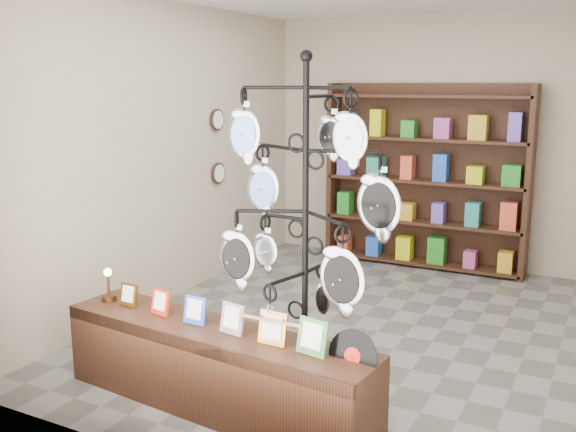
% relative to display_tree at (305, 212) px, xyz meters
% --- Properties ---
extents(ground, '(5.00, 5.00, 0.00)m').
position_rel_display_tree_xyz_m(ground, '(-0.28, 1.58, -1.39)').
color(ground, slate).
rests_on(ground, ground).
extents(room_envelope, '(5.00, 5.00, 5.00)m').
position_rel_display_tree_xyz_m(room_envelope, '(-0.28, 1.58, 0.46)').
color(room_envelope, '#ACA08A').
rests_on(room_envelope, ground).
extents(display_tree, '(1.23, 1.09, 2.41)m').
position_rel_display_tree_xyz_m(display_tree, '(0.00, 0.00, 0.00)').
color(display_tree, black).
rests_on(display_tree, ground).
extents(front_shelf, '(2.41, 0.72, 0.84)m').
position_rel_display_tree_xyz_m(front_shelf, '(-0.56, -0.25, -1.10)').
color(front_shelf, black).
rests_on(front_shelf, ground).
extents(back_shelving, '(2.42, 0.36, 2.20)m').
position_rel_display_tree_xyz_m(back_shelving, '(-0.28, 3.87, -0.36)').
color(back_shelving, black).
rests_on(back_shelving, ground).
extents(wall_clocks, '(0.03, 0.24, 0.84)m').
position_rel_display_tree_xyz_m(wall_clocks, '(-2.25, 2.38, 0.11)').
color(wall_clocks, black).
rests_on(wall_clocks, ground).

